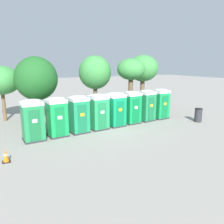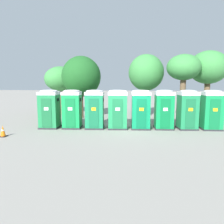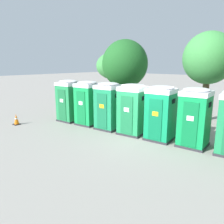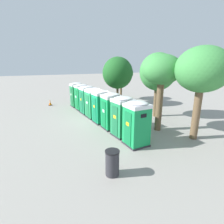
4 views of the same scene
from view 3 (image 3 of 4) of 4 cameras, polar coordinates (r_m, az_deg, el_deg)
The scene contains 11 objects.
ground_plane at distance 10.91m, azimuth 8.59°, elevation -6.31°, with size 120.00×120.00×0.00m, color gray.
portapotty_0 at distance 13.71m, azimuth -11.17°, elevation 3.00°, with size 1.30×1.27×2.54m.
portapotty_1 at distance 12.70m, azimuth -6.38°, elevation 2.41°, with size 1.28×1.30×2.54m.
portapotty_2 at distance 11.75m, azimuth -0.97°, elevation 1.66°, with size 1.30×1.30×2.54m.
portapotty_3 at distance 10.94m, azimuth 5.36°, elevation 0.79°, with size 1.35×1.31×2.54m.
portapotty_4 at distance 10.29m, azimuth 12.60°, elevation -0.22°, with size 1.27×1.27×2.54m.
portapotty_5 at distance 9.87m, azimuth 20.76°, elevation -1.27°, with size 1.23×1.25×2.54m.
street_tree_0 at distance 14.42m, azimuth 23.91°, elevation 12.61°, with size 2.97×2.97×5.35m.
street_tree_2 at distance 18.78m, azimuth 0.47°, elevation 11.92°, with size 2.96×2.96×4.45m.
street_tree_4 at distance 15.95m, azimuth 3.40°, elevation 12.41°, with size 3.25×3.25×5.16m.
traffic_cone at distance 13.92m, azimuth -23.71°, elevation -1.78°, with size 0.36×0.36×0.64m.
Camera 3 is at (5.28, -8.88, 3.50)m, focal length 35.00 mm.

